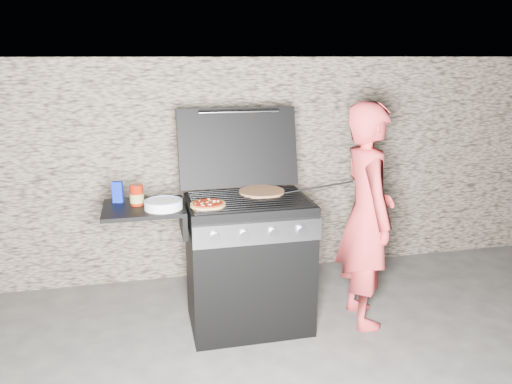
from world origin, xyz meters
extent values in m
plane|color=#413F3C|center=(0.00, 0.00, 0.00)|extent=(50.00, 50.00, 0.00)
cube|color=tan|center=(0.00, 1.05, 0.90)|extent=(8.00, 0.35, 1.80)
cylinder|color=tan|center=(0.12, 0.11, 0.92)|extent=(0.32, 0.32, 0.02)
cylinder|color=maroon|center=(-0.71, 0.04, 0.97)|extent=(0.10, 0.10, 0.13)
cube|color=#061B8E|center=(-0.83, 0.12, 0.97)|extent=(0.07, 0.05, 0.14)
cylinder|color=silver|center=(-0.55, -0.08, 0.93)|extent=(0.28, 0.28, 0.05)
imported|color=#D93A3B|center=(0.79, -0.11, 0.77)|extent=(0.41, 0.59, 1.53)
cylinder|color=black|center=(0.47, 0.00, 0.96)|extent=(0.47, 0.12, 0.10)
camera|label=1|loc=(-0.64, -3.06, 1.81)|focal=35.00mm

